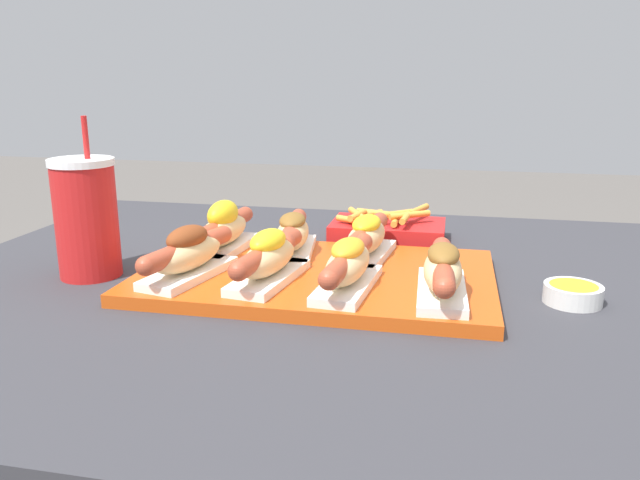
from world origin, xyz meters
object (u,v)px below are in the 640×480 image
object	(u,v)px
hot_dog_1	(268,257)
drink_cup	(86,218)
serving_tray	(317,276)
hot_dog_2	(348,265)
hot_dog_3	(443,271)
hot_dog_4	(224,229)
fries_basket	(387,230)
hot_dog_0	(188,253)
hot_dog_6	(366,238)
hot_dog_5	(293,234)
sauce_bowl	(573,293)

from	to	relation	value
hot_dog_1	drink_cup	bearing A→B (deg)	175.42
serving_tray	drink_cup	size ratio (longest dim) A/B	2.12
hot_dog_2	hot_dog_3	world-z (taller)	same
serving_tray	hot_dog_3	bearing A→B (deg)	-21.68
hot_dog_4	fries_basket	xyz separation A→B (m)	(0.24, 0.18, -0.03)
hot_dog_0	hot_dog_2	size ratio (longest dim) A/B	0.98
hot_dog_2	fries_basket	bearing A→B (deg)	86.78
hot_dog_3	fries_basket	distance (m)	0.34
hot_dog_1	hot_dog_6	distance (m)	0.18
hot_dog_4	fries_basket	world-z (taller)	hot_dog_4
hot_dog_0	hot_dog_3	world-z (taller)	hot_dog_0
hot_dog_6	fries_basket	size ratio (longest dim) A/B	1.01
hot_dog_5	serving_tray	bearing A→B (deg)	-52.97
hot_dog_2	hot_dog_3	size ratio (longest dim) A/B	1.00
hot_dog_1	sauce_bowl	size ratio (longest dim) A/B	2.68
hot_dog_4	fries_basket	bearing A→B (deg)	36.97
serving_tray	hot_dog_6	size ratio (longest dim) A/B	2.48
hot_dog_3	serving_tray	bearing A→B (deg)	158.32
hot_dog_1	hot_dog_2	size ratio (longest dim) A/B	0.99
hot_dog_6	hot_dog_3	bearing A→B (deg)	-50.68
hot_dog_0	hot_dog_5	distance (m)	0.18
hot_dog_1	sauce_bowl	world-z (taller)	hot_dog_1
hot_dog_0	fries_basket	xyz separation A→B (m)	(0.24, 0.32, -0.03)
hot_dog_4	fries_basket	size ratio (longest dim) A/B	1.01
hot_dog_1	hot_dog_5	world-z (taller)	hot_dog_1
hot_dog_3	hot_dog_5	distance (m)	0.27
hot_dog_5	sauce_bowl	size ratio (longest dim) A/B	2.68
serving_tray	hot_dog_2	size ratio (longest dim) A/B	2.47
hot_dog_4	drink_cup	distance (m)	0.20
hot_dog_3	sauce_bowl	bearing A→B (deg)	18.92
serving_tray	hot_dog_6	xyz separation A→B (m)	(0.06, 0.07, 0.04)
drink_cup	hot_dog_5	bearing A→B (deg)	21.57
serving_tray	drink_cup	distance (m)	0.35
hot_dog_4	hot_dog_3	bearing A→B (deg)	-22.13
hot_dog_3	hot_dog_4	xyz separation A→B (m)	(-0.34, 0.14, 0.00)
hot_dog_4	hot_dog_5	distance (m)	0.11
hot_dog_3	fries_basket	world-z (taller)	hot_dog_3
hot_dog_6	drink_cup	world-z (taller)	drink_cup
serving_tray	hot_dog_1	bearing A→B (deg)	-131.11
hot_dog_5	hot_dog_2	bearing A→B (deg)	-52.11
hot_dog_4	hot_dog_2	bearing A→B (deg)	-32.02
hot_dog_3	hot_dog_5	size ratio (longest dim) A/B	1.01
hot_dog_0	hot_dog_5	size ratio (longest dim) A/B	0.99
hot_dog_1	hot_dog_4	bearing A→B (deg)	130.78
serving_tray	hot_dog_5	distance (m)	0.10
hot_dog_1	drink_cup	size ratio (longest dim) A/B	0.85
hot_dog_0	fries_basket	size ratio (longest dim) A/B	0.99
hot_dog_1	hot_dog_3	xyz separation A→B (m)	(0.23, -0.01, -0.00)
hot_dog_3	hot_dog_5	xyz separation A→B (m)	(-0.23, 0.14, -0.00)
hot_dog_2	fries_basket	distance (m)	0.32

